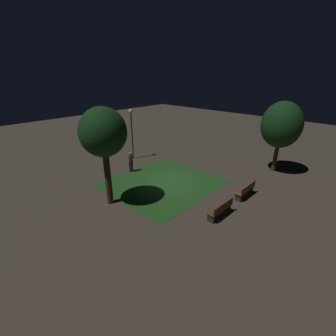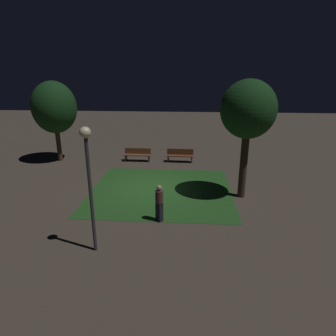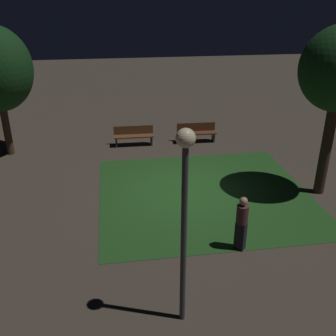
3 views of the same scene
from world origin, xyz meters
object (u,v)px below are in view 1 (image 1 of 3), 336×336
object	(u,v)px
bench_front_right	(221,209)
tree_tall_center	(103,133)
pedestrian	(131,161)
lamp_post_plaza_west	(131,126)
tree_back_left	(281,125)
bench_back_row	(246,190)

from	to	relation	value
bench_front_right	tree_tall_center	xyz separation A→B (m)	(-3.21, 5.56, 3.75)
bench_front_right	tree_tall_center	size ratio (longest dim) A/B	0.32
pedestrian	lamp_post_plaza_west	bearing A→B (deg)	47.77
tree_tall_center	lamp_post_plaza_west	world-z (taller)	tree_tall_center
lamp_post_plaza_west	tree_tall_center	bearing A→B (deg)	-139.37
tree_back_left	tree_tall_center	bearing A→B (deg)	155.32
bench_front_right	pedestrian	bearing A→B (deg)	85.94
lamp_post_plaza_west	bench_back_row	bearing A→B (deg)	-88.29
tree_back_left	lamp_post_plaza_west	size ratio (longest dim) A/B	1.23
pedestrian	tree_back_left	bearing A→B (deg)	-46.25
bench_back_row	tree_back_left	distance (m)	6.25
tree_tall_center	lamp_post_plaza_west	distance (m)	7.78
bench_back_row	bench_front_right	bearing A→B (deg)	180.00
bench_back_row	pedestrian	bearing A→B (deg)	105.65
bench_front_right	pedestrian	world-z (taller)	pedestrian
bench_back_row	pedestrian	size ratio (longest dim) A/B	1.12
bench_back_row	lamp_post_plaza_west	xyz separation A→B (m)	(-0.32, 10.56, 2.50)
tree_back_left	pedestrian	xyz separation A→B (m)	(-7.73, 8.07, -2.77)
bench_front_right	pedestrian	size ratio (longest dim) A/B	1.13
tree_back_left	tree_tall_center	xyz separation A→B (m)	(-11.53, 5.30, 0.61)
bench_back_row	pedestrian	world-z (taller)	pedestrian
bench_front_right	bench_back_row	bearing A→B (deg)	-0.00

